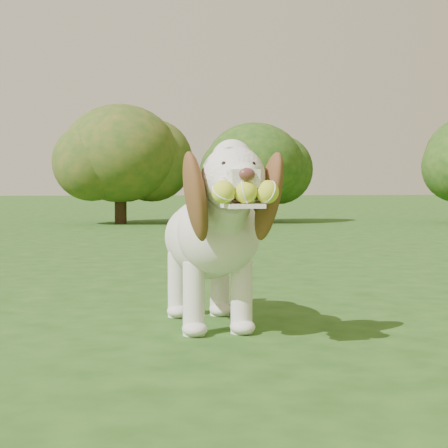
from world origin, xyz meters
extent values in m
plane|color=#1E4413|center=(0.00, 0.00, 0.00)|extent=(80.00, 80.00, 0.00)
ellipsoid|color=silver|center=(-0.58, -0.15, 0.38)|extent=(0.37, 0.67, 0.35)
ellipsoid|color=silver|center=(-0.56, -0.40, 0.42)|extent=(0.36, 0.36, 0.34)
ellipsoid|color=silver|center=(-0.59, 0.07, 0.37)|extent=(0.32, 0.32, 0.31)
cylinder|color=silver|center=(-0.56, -0.53, 0.51)|extent=(0.19, 0.28, 0.26)
sphere|color=silver|center=(-0.55, -0.66, 0.64)|extent=(0.25, 0.25, 0.24)
sphere|color=silver|center=(-0.55, -0.64, 0.70)|extent=(0.16, 0.16, 0.15)
cube|color=silver|center=(-0.54, -0.79, 0.63)|extent=(0.11, 0.14, 0.06)
ellipsoid|color=#592D28|center=(-0.54, -0.87, 0.65)|extent=(0.06, 0.04, 0.04)
cube|color=silver|center=(-0.54, -0.81, 0.54)|extent=(0.14, 0.16, 0.02)
ellipsoid|color=brown|center=(-0.69, -0.66, 0.57)|extent=(0.14, 0.23, 0.37)
ellipsoid|color=brown|center=(-0.41, -0.64, 0.57)|extent=(0.14, 0.22, 0.37)
cylinder|color=silver|center=(-0.60, 0.21, 0.41)|extent=(0.07, 0.17, 0.13)
cylinder|color=silver|center=(-0.66, -0.39, 0.15)|extent=(0.09, 0.09, 0.30)
cylinder|color=silver|center=(-0.47, -0.38, 0.15)|extent=(0.09, 0.09, 0.30)
cylinder|color=silver|center=(-0.69, 0.05, 0.15)|extent=(0.09, 0.09, 0.30)
cylinder|color=silver|center=(-0.49, 0.06, 0.15)|extent=(0.09, 0.09, 0.30)
sphere|color=yellow|center=(-0.62, -0.85, 0.58)|extent=(0.09, 0.09, 0.08)
sphere|color=yellow|center=(-0.54, -0.85, 0.58)|extent=(0.09, 0.09, 0.08)
sphere|color=yellow|center=(-0.46, -0.84, 0.58)|extent=(0.09, 0.09, 0.08)
cylinder|color=#382314|center=(-0.79, 8.42, 0.30)|extent=(0.19, 0.19, 0.60)
ellipsoid|color=#194114|center=(-0.79, 8.42, 1.10)|extent=(1.80, 1.80, 1.53)
cylinder|color=#382314|center=(1.33, 8.38, 0.26)|extent=(0.16, 0.16, 0.52)
ellipsoid|color=#194114|center=(1.33, 8.38, 0.95)|extent=(1.55, 1.55, 1.31)
camera|label=1|loc=(-1.01, -3.37, 0.61)|focal=60.00mm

